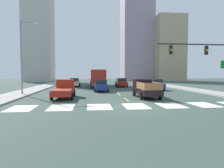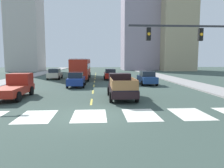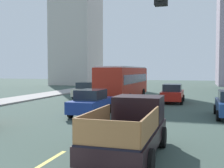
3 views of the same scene
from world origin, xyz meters
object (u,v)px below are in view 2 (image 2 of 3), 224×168
(sedan_far, at_px, (76,79))
(traffic_signal_gantry, at_px, (216,44))
(pickup_stakebed, at_px, (121,86))
(sedan_mid, at_px, (147,78))
(city_bus, at_px, (81,67))
(sedan_near_right, at_px, (55,74))
(sedan_near_left, at_px, (110,74))
(pickup_dark, at_px, (15,87))

(sedan_far, height_order, traffic_signal_gantry, traffic_signal_gantry)
(pickup_stakebed, relative_size, sedan_mid, 1.18)
(city_bus, bearing_deg, sedan_near_right, 162.59)
(pickup_stakebed, height_order, sedan_near_left, pickup_stakebed)
(pickup_dark, xyz_separation_m, traffic_signal_gantry, (14.99, -4.03, 3.28))
(pickup_stakebed, relative_size, sedan_near_left, 1.18)
(sedan_near_left, bearing_deg, sedan_far, -117.24)
(pickup_stakebed, height_order, sedan_mid, pickup_stakebed)
(pickup_stakebed, height_order, sedan_far, pickup_stakebed)
(sedan_near_right, distance_m, traffic_signal_gantry, 26.28)
(pickup_dark, xyz_separation_m, sedan_near_right, (-0.14, 17.20, -0.06))
(sedan_far, bearing_deg, pickup_stakebed, -56.58)
(pickup_dark, distance_m, traffic_signal_gantry, 15.87)
(pickup_dark, distance_m, city_bus, 16.48)
(sedan_near_left, relative_size, traffic_signal_gantry, 0.49)
(city_bus, bearing_deg, traffic_signal_gantry, -62.46)
(sedan_mid, relative_size, sedan_near_right, 1.00)
(sedan_mid, height_order, sedan_far, same)
(sedan_near_right, bearing_deg, sedan_near_left, -10.28)
(pickup_dark, relative_size, sedan_near_right, 1.18)
(sedan_near_left, relative_size, sedan_mid, 1.00)
(sedan_near_left, xyz_separation_m, sedan_near_right, (-9.04, 1.40, 0.00))
(sedan_near_left, height_order, sedan_near_right, same)
(pickup_dark, xyz_separation_m, sedan_mid, (13.19, 8.42, -0.06))
(pickup_dark, relative_size, sedan_far, 1.18)
(pickup_stakebed, bearing_deg, sedan_far, 121.43)
(pickup_dark, bearing_deg, pickup_stakebed, -3.48)
(sedan_near_right, xyz_separation_m, traffic_signal_gantry, (15.13, -21.22, 3.34))
(sedan_far, distance_m, traffic_signal_gantry, 15.56)
(pickup_dark, bearing_deg, sedan_mid, 33.22)
(city_bus, bearing_deg, pickup_dark, -105.85)
(sedan_near_left, bearing_deg, pickup_dark, -119.88)
(sedan_near_left, xyz_separation_m, sedan_far, (-4.50, -8.92, 0.00))
(city_bus, relative_size, sedan_mid, 2.45)
(sedan_near_left, bearing_deg, sedan_mid, -60.29)
(sedan_near_right, bearing_deg, pickup_dark, -90.98)
(sedan_near_right, bearing_deg, sedan_far, -67.71)
(sedan_near_left, xyz_separation_m, sedan_mid, (4.29, -7.37, 0.00))
(pickup_stakebed, bearing_deg, traffic_signal_gantry, -28.19)
(traffic_signal_gantry, bearing_deg, sedan_mid, 98.25)
(sedan_near_right, bearing_deg, traffic_signal_gantry, -55.96)
(sedan_mid, bearing_deg, pickup_dark, -148.62)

